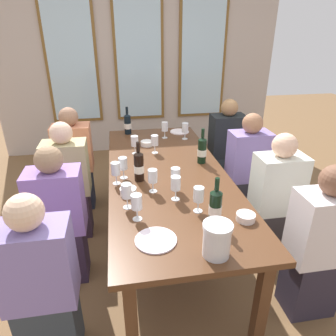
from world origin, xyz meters
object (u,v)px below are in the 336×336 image
object	(u,v)px
wine_glass_7	(135,142)
seated_person_3	(275,202)
white_plate_0	(180,132)
seated_person_7	(247,171)
wine_glass_3	(123,164)
metal_pitcher	(217,239)
wine_bottle_3	(139,166)
dining_table	(167,179)
wine_glass_0	(116,169)
wine_glass_11	(127,191)
wine_glass_8	(153,176)
seated_person_4	(75,162)
wine_bottle_2	(128,124)
wine_bottle_1	(202,150)
wine_bottle_0	(215,206)
tasting_bowl_2	(147,143)
wine_glass_4	(165,127)
wine_glass_9	(175,175)
wine_glass_6	(176,184)
seated_person_6	(69,184)
wine_glass_2	(185,128)
seated_person_2	(60,220)
wine_glass_5	(155,141)
white_plate_1	(156,240)
seated_person_1	(318,248)
seated_person_0	(42,287)
wine_glass_1	(199,196)
wine_glass_10	(137,202)
seated_person_5	(226,149)
tasting_bowl_1	(128,191)

from	to	relation	value
wine_glass_7	seated_person_3	world-z (taller)	seated_person_3
white_plate_0	seated_person_7	world-z (taller)	seated_person_7
wine_glass_3	seated_person_7	world-z (taller)	seated_person_7
metal_pitcher	wine_bottle_3	xyz separation A→B (m)	(-0.32, 0.92, 0.02)
dining_table	wine_glass_0	bearing A→B (deg)	-160.98
white_plate_0	wine_glass_11	world-z (taller)	wine_glass_11
wine_glass_8	seated_person_4	size ratio (longest dim) A/B	0.16
wine_bottle_2	wine_glass_11	bearing A→B (deg)	-93.10
wine_bottle_1	wine_glass_11	world-z (taller)	wine_bottle_1
wine_bottle_0	wine_bottle_3	bearing A→B (deg)	122.06
tasting_bowl_2	wine_glass_4	size ratio (longest dim) A/B	0.70
wine_bottle_3	seated_person_3	world-z (taller)	seated_person_3
dining_table	wine_glass_4	size ratio (longest dim) A/B	13.31
wine_glass_9	seated_person_7	xyz separation A→B (m)	(0.84, 0.62, -0.34)
wine_glass_0	wine_glass_6	size ratio (longest dim) A/B	1.00
seated_person_6	seated_person_7	xyz separation A→B (m)	(1.70, -0.01, 0.00)
wine_glass_2	seated_person_3	distance (m)	1.20
metal_pitcher	tasting_bowl_2	size ratio (longest dim) A/B	1.55
wine_glass_0	seated_person_3	distance (m)	1.31
wine_glass_11	seated_person_4	bearing A→B (deg)	110.73
seated_person_2	seated_person_7	xyz separation A→B (m)	(1.70, 0.56, 0.00)
wine_glass_0	wine_glass_5	xyz separation A→B (m)	(0.37, 0.56, -0.00)
seated_person_7	wine_glass_9	bearing A→B (deg)	-143.58
white_plate_1	seated_person_7	xyz separation A→B (m)	(1.06, 1.18, -0.22)
white_plate_0	wine_bottle_1	size ratio (longest dim) A/B	0.69
seated_person_1	seated_person_7	world-z (taller)	same
tasting_bowl_2	wine_glass_5	distance (m)	0.24
wine_glass_11	seated_person_0	world-z (taller)	seated_person_0
seated_person_2	seated_person_3	xyz separation A→B (m)	(1.70, -0.02, 0.00)
wine_glass_0	wine_glass_11	xyz separation A→B (m)	(0.06, -0.35, 0.00)
wine_glass_1	wine_glass_3	size ratio (longest dim) A/B	1.00
seated_person_4	wine_glass_10	bearing A→B (deg)	-69.34
white_plate_1	seated_person_0	world-z (taller)	seated_person_0
wine_glass_3	seated_person_5	xyz separation A→B (m)	(1.21, 0.97, -0.33)
wine_bottle_3	wine_glass_5	bearing A→B (deg)	70.35
tasting_bowl_1	seated_person_3	xyz separation A→B (m)	(1.18, 0.06, -0.24)
wine_glass_1	seated_person_2	distance (m)	1.07
seated_person_4	wine_glass_3	bearing A→B (deg)	-60.81
wine_glass_8	seated_person_6	size ratio (longest dim) A/B	0.16
wine_glass_0	wine_glass_6	bearing A→B (deg)	-37.33
wine_glass_10	seated_person_6	xyz separation A→B (m)	(-0.55, 0.96, -0.34)
wine_glass_5	seated_person_0	xyz separation A→B (m)	(-0.80, -1.31, -0.33)
wine_glass_8	wine_glass_11	world-z (taller)	same
wine_bottle_0	seated_person_2	size ratio (longest dim) A/B	0.27
wine_bottle_2	wine_glass_3	world-z (taller)	wine_bottle_2
wine_bottle_2	wine_glass_3	size ratio (longest dim) A/B	1.73
seated_person_2	seated_person_7	world-z (taller)	same
wine_glass_3	wine_glass_10	bearing A→B (deg)	-84.11
wine_bottle_2	seated_person_6	xyz separation A→B (m)	(-0.58, -0.71, -0.33)
wine_glass_2	wine_glass_5	bearing A→B (deg)	-137.39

